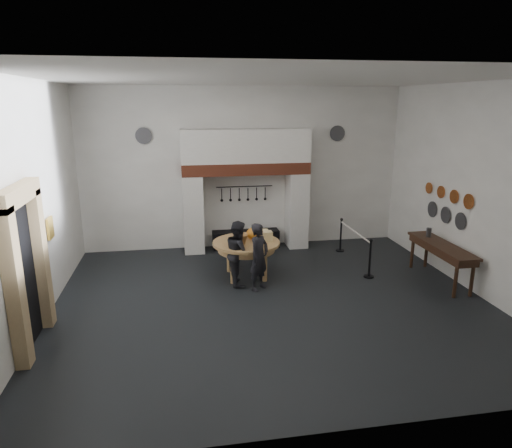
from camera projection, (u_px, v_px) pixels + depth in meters
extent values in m
cube|color=black|center=(272.00, 301.00, 9.64)|extent=(9.00, 8.00, 0.02)
cube|color=silver|center=(274.00, 78.00, 8.47)|extent=(9.00, 8.00, 0.02)
cube|color=white|center=(244.00, 169.00, 12.86)|extent=(9.00, 0.02, 4.50)
cube|color=white|center=(343.00, 267.00, 5.25)|extent=(9.00, 0.02, 4.50)
cube|color=white|center=(32.00, 205.00, 8.32)|extent=(0.02, 8.00, 4.50)
cube|color=white|center=(478.00, 190.00, 9.79)|extent=(0.02, 8.00, 4.50)
cube|color=silver|center=(193.00, 214.00, 12.60)|extent=(0.55, 0.70, 2.15)
cube|color=silver|center=(297.00, 210.00, 13.08)|extent=(0.55, 0.70, 2.15)
cube|color=#9E442B|center=(246.00, 168.00, 12.51)|extent=(3.50, 0.72, 0.32)
cube|color=silver|center=(246.00, 146.00, 12.35)|extent=(3.50, 0.70, 0.90)
cube|color=black|center=(246.00, 239.00, 13.12)|extent=(1.90, 0.45, 0.50)
cylinder|color=black|center=(244.00, 187.00, 12.92)|extent=(1.60, 0.02, 0.02)
cube|color=black|center=(23.00, 277.00, 7.64)|extent=(0.04, 1.10, 2.50)
cube|color=tan|center=(15.00, 290.00, 6.97)|extent=(0.22, 0.30, 2.60)
cube|color=tan|center=(40.00, 260.00, 8.31)|extent=(0.22, 0.30, 2.60)
cube|color=tan|center=(18.00, 194.00, 7.29)|extent=(0.22, 1.70, 0.30)
cube|color=gold|center=(50.00, 228.00, 9.26)|extent=(0.05, 0.34, 0.44)
cylinder|color=tan|center=(246.00, 243.00, 10.81)|extent=(1.75, 1.75, 0.07)
ellipsoid|color=orange|center=(254.00, 234.00, 10.88)|extent=(0.36, 0.36, 0.31)
cube|color=#DEC485|center=(267.00, 236.00, 10.80)|extent=(0.22, 0.22, 0.24)
cube|color=#E9D18B|center=(264.00, 234.00, 11.09)|extent=(0.18, 0.18, 0.20)
cone|color=#926135|center=(241.00, 239.00, 10.60)|extent=(0.35, 0.35, 0.22)
ellipsoid|color=#955735|center=(240.00, 235.00, 11.10)|extent=(0.31, 0.18, 0.13)
imported|color=black|center=(259.00, 257.00, 10.07)|extent=(0.65, 0.65, 1.52)
imported|color=black|center=(239.00, 253.00, 10.39)|extent=(0.61, 0.76, 1.49)
cube|color=#392114|center=(442.00, 245.00, 10.52)|extent=(0.55, 2.20, 0.06)
cylinder|color=#45454A|center=(429.00, 232.00, 11.06)|extent=(0.12, 0.12, 0.22)
cylinder|color=#C6662D|center=(469.00, 202.00, 10.05)|extent=(0.03, 0.34, 0.34)
cylinder|color=#C6662D|center=(454.00, 197.00, 10.57)|extent=(0.03, 0.32, 0.32)
cylinder|color=#C6662D|center=(441.00, 192.00, 11.10)|extent=(0.03, 0.30, 0.30)
cylinder|color=#C6662D|center=(429.00, 188.00, 11.62)|extent=(0.03, 0.28, 0.28)
cylinder|color=#4C4C51|center=(461.00, 221.00, 10.37)|extent=(0.03, 0.40, 0.40)
cylinder|color=#4C4C51|center=(446.00, 215.00, 10.94)|extent=(0.03, 0.40, 0.40)
cylinder|color=#4C4C51|center=(432.00, 209.00, 11.51)|extent=(0.03, 0.40, 0.40)
cylinder|color=#4C4C51|center=(144.00, 136.00, 12.14)|extent=(0.44, 0.03, 0.44)
cylinder|color=#4C4C51|center=(337.00, 133.00, 13.02)|extent=(0.44, 0.03, 0.44)
cylinder|color=black|center=(370.00, 259.00, 10.85)|extent=(0.05, 0.05, 0.90)
cylinder|color=black|center=(341.00, 236.00, 12.76)|extent=(0.05, 0.05, 0.90)
cylinder|color=white|center=(355.00, 232.00, 11.70)|extent=(0.04, 2.00, 0.04)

